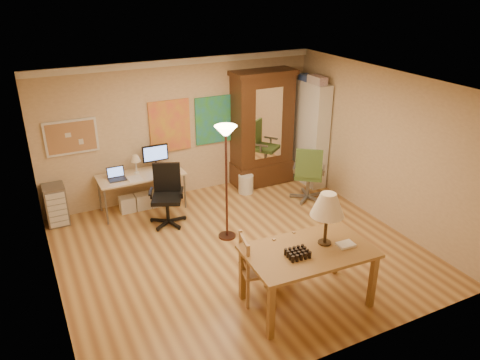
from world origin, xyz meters
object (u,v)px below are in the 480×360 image
bookshelf (311,134)px  armoire (262,136)px  office_chair_black (168,208)px  office_chair_green (308,186)px  dining_table (315,237)px  computer_desk (143,187)px

bookshelf → armoire: bearing=154.3°
office_chair_black → armoire: (2.36, 0.84, 0.75)m
office_chair_green → armoire: armoire is taller
office_chair_black → dining_table: bearing=-70.1°
office_chair_green → armoire: (-0.40, 1.17, 0.74)m
dining_table → armoire: size_ratio=0.72×
dining_table → office_chair_green: size_ratio=1.52×
computer_desk → office_chair_green: (2.99, -1.09, -0.13)m
office_chair_green → dining_table: bearing=-123.0°
office_chair_green → armoire: bearing=109.1°
office_chair_black → office_chair_green: 2.78m
dining_table → office_chair_green: bearing=57.0°
dining_table → bookshelf: 4.01m
dining_table → office_chair_black: 3.21m
computer_desk → office_chair_green: size_ratio=1.39×
office_chair_green → bookshelf: bookshelf is taller
office_chair_green → bookshelf: size_ratio=0.53×
armoire → bookshelf: size_ratio=1.11×
dining_table → office_chair_green: (1.70, 2.61, -0.69)m
dining_table → office_chair_green: dining_table is taller
computer_desk → office_chair_black: (0.22, -0.75, -0.15)m
office_chair_black → bookshelf: 3.39m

